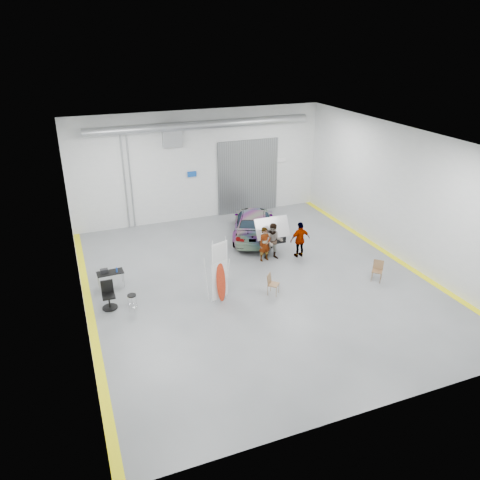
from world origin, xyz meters
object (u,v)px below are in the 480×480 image
object	(u,v)px
person_a	(265,244)
surfboard_display	(219,277)
shop_stool	(132,303)
person_c	(300,240)
person_b	(274,241)
office_chair	(109,297)
sedan_car	(253,223)
folding_chair_near	(273,288)
work_table	(109,272)
folding_chair_far	(376,275)

from	to	relation	value
person_a	surfboard_display	bearing A→B (deg)	-147.02
shop_stool	person_c	bearing A→B (deg)	13.10
person_b	surfboard_display	distance (m)	4.43
person_a	office_chair	xyz separation A→B (m)	(-7.19, -1.57, -0.33)
sedan_car	person_b	bearing A→B (deg)	110.85
person_a	folding_chair_near	distance (m)	3.10
person_c	folding_chair_near	bearing A→B (deg)	44.27
person_a	office_chair	bearing A→B (deg)	-174.87
person_b	office_chair	bearing A→B (deg)	-148.15
folding_chair_near	office_chair	distance (m)	6.42
office_chair	person_a	bearing A→B (deg)	13.01
person_a	shop_stool	bearing A→B (deg)	-168.97
person_c	person_b	bearing A→B (deg)	-11.52
person_b	office_chair	world-z (taller)	person_b
work_table	folding_chair_near	bearing A→B (deg)	-26.17
folding_chair_far	shop_stool	size ratio (longest dim) A/B	1.30
person_b	person_c	xyz separation A→B (m)	(1.25, -0.22, -0.02)
surfboard_display	office_chair	xyz separation A→B (m)	(-4.08, 1.06, -0.59)
shop_stool	work_table	size ratio (longest dim) A/B	0.63
folding_chair_near	folding_chair_far	distance (m)	4.58
person_c	shop_stool	size ratio (longest dim) A/B	2.51
surfboard_display	work_table	world-z (taller)	surfboard_display
office_chair	folding_chair_near	bearing A→B (deg)	-11.42
folding_chair_far	work_table	size ratio (longest dim) A/B	0.82
folding_chair_near	shop_stool	xyz separation A→B (m)	(-5.48, 0.82, 0.07)
surfboard_display	folding_chair_near	xyz separation A→B (m)	(2.20, -0.29, -0.80)
person_b	person_c	bearing A→B (deg)	10.42
folding_chair_far	person_a	bearing A→B (deg)	179.94
surfboard_display	work_table	distance (m)	4.72
surfboard_display	work_table	size ratio (longest dim) A/B	2.44
shop_stool	person_b	bearing A→B (deg)	17.06
work_table	office_chair	world-z (taller)	office_chair
person_b	folding_chair_near	bearing A→B (deg)	-94.81
person_b	surfboard_display	xyz separation A→B (m)	(-3.56, -2.62, 0.20)
office_chair	surfboard_display	bearing A→B (deg)	-13.84
person_a	surfboard_display	size ratio (longest dim) A/B	0.62
person_b	surfboard_display	size ratio (longest dim) A/B	0.66
surfboard_display	office_chair	bearing A→B (deg)	146.18
sedan_car	person_b	xyz separation A→B (m)	(-0.15, -2.76, 0.16)
folding_chair_far	person_b	bearing A→B (deg)	176.18
person_a	shop_stool	distance (m)	6.74
folding_chair_far	shop_stool	bearing A→B (deg)	-144.08
surfboard_display	folding_chair_near	world-z (taller)	surfboard_display
sedan_car	person_a	xyz separation A→B (m)	(-0.59, -2.76, 0.10)
person_c	folding_chair_near	size ratio (longest dim) A/B	1.97
work_table	person_a	bearing A→B (deg)	-0.51
sedan_car	folding_chair_near	size ratio (longest dim) A/B	5.64
folding_chair_near	person_b	bearing A→B (deg)	17.15
surfboard_display	work_table	bearing A→B (deg)	125.93
person_c	work_table	world-z (taller)	person_c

